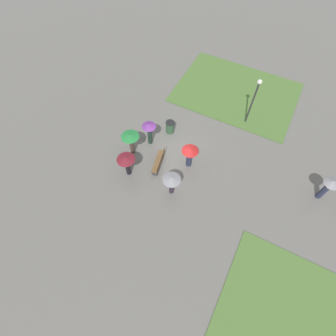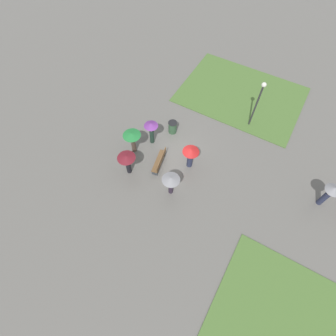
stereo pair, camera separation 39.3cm
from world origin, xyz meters
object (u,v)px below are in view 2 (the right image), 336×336
(lamp_post, at_px, (258,99))
(trash_bin, at_px, (173,127))
(crowd_person_maroon, at_px, (127,160))
(crowd_person_grey, at_px, (171,181))
(park_bench, at_px, (160,161))
(lone_walker_far_path, at_px, (330,193))
(crowd_person_red, at_px, (191,154))
(crowd_person_purple, at_px, (151,129))
(crowd_person_green, at_px, (132,138))

(lamp_post, relative_size, trash_bin, 4.01)
(crowd_person_maroon, xyz_separation_m, crowd_person_grey, (-0.05, 3.14, 0.04))
(park_bench, bearing_deg, crowd_person_maroon, -57.83)
(lone_walker_far_path, bearing_deg, crowd_person_red, 15.66)
(crowd_person_grey, bearing_deg, lone_walker_far_path, 100.45)
(crowd_person_grey, bearing_deg, park_bench, -145.35)
(park_bench, xyz_separation_m, lamp_post, (-6.46, 3.92, 2.07))
(crowd_person_purple, relative_size, crowd_person_green, 1.05)
(crowd_person_purple, bearing_deg, lone_walker_far_path, -10.70)
(crowd_person_purple, height_order, lone_walker_far_path, lone_walker_far_path)
(lamp_post, distance_m, crowd_person_green, 8.84)
(crowd_person_grey, bearing_deg, crowd_person_red, 163.14)
(park_bench, relative_size, crowd_person_red, 1.05)
(crowd_person_maroon, xyz_separation_m, crowd_person_green, (-1.61, -0.68, 0.04))
(park_bench, bearing_deg, crowd_person_purple, -145.84)
(crowd_person_maroon, relative_size, crowd_person_grey, 1.01)
(crowd_person_purple, height_order, crowd_person_green, crowd_person_purple)
(lamp_post, bearing_deg, crowd_person_maroon, -34.35)
(crowd_person_purple, relative_size, lone_walker_far_path, 0.98)
(crowd_person_grey, height_order, lone_walker_far_path, lone_walker_far_path)
(crowd_person_purple, distance_m, crowd_person_maroon, 2.89)
(trash_bin, height_order, crowd_person_maroon, crowd_person_maroon)
(crowd_person_red, relative_size, crowd_person_green, 0.98)
(crowd_person_purple, bearing_deg, crowd_person_maroon, -106.18)
(park_bench, height_order, crowd_person_maroon, crowd_person_maroon)
(crowd_person_purple, xyz_separation_m, crowd_person_green, (1.28, -0.68, 0.01))
(park_bench, bearing_deg, lamp_post, 136.52)
(trash_bin, xyz_separation_m, crowd_person_maroon, (4.44, -0.79, 0.88))
(crowd_person_green, bearing_deg, crowd_person_grey, -89.36)
(trash_bin, bearing_deg, crowd_person_maroon, -10.04)
(park_bench, height_order, crowd_person_red, crowd_person_red)
(trash_bin, bearing_deg, park_bench, 13.39)
(crowd_person_purple, xyz_separation_m, crowd_person_maroon, (2.89, 0.00, -0.03))
(lamp_post, xyz_separation_m, crowd_person_maroon, (7.92, -5.41, -1.17))
(crowd_person_maroon, height_order, lone_walker_far_path, lone_walker_far_path)
(trash_bin, distance_m, crowd_person_green, 3.32)
(park_bench, xyz_separation_m, crowd_person_purple, (-1.43, -1.50, 0.92))
(lamp_post, relative_size, lone_walker_far_path, 1.96)
(trash_bin, xyz_separation_m, crowd_person_grey, (4.38, 2.36, 0.92))
(crowd_person_maroon, xyz_separation_m, crowd_person_red, (-2.45, 3.22, -0.08))
(crowd_person_purple, xyz_separation_m, crowd_person_grey, (2.83, 3.15, 0.02))
(park_bench, height_order, lone_walker_far_path, lone_walker_far_path)
(trash_bin, height_order, crowd_person_red, crowd_person_red)
(park_bench, distance_m, crowd_person_grey, 2.36)
(park_bench, relative_size, lone_walker_far_path, 0.96)
(crowd_person_grey, distance_m, crowd_person_green, 4.12)
(lamp_post, relative_size, crowd_person_grey, 2.16)
(crowd_person_grey, relative_size, lone_walker_far_path, 0.91)
(lamp_post, distance_m, lone_walker_far_path, 7.32)
(park_bench, relative_size, trash_bin, 1.96)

